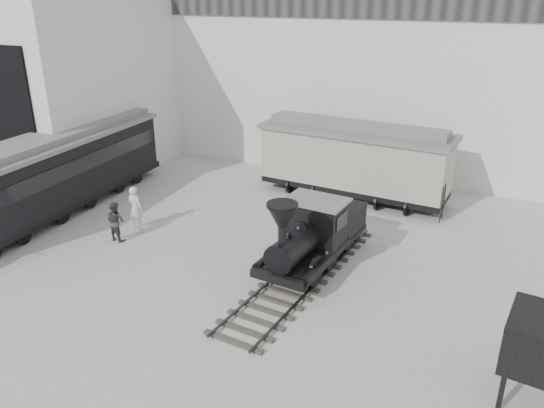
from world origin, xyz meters
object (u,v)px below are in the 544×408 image
at_px(locomotive, 311,239).
at_px(visitor_a, 135,208).
at_px(boxcar, 355,158).
at_px(visitor_b, 115,221).
at_px(passenger_coach, 62,170).

xyz_separation_m(locomotive, visitor_a, (-7.83, 0.34, -0.25)).
relative_size(locomotive, boxcar, 1.00).
height_order(locomotive, visitor_a, locomotive).
relative_size(locomotive, visitor_b, 5.73).
relative_size(locomotive, visitor_a, 4.92).
relative_size(locomotive, passenger_coach, 0.74).
bearing_deg(visitor_b, visitor_a, -89.52).
height_order(boxcar, visitor_a, boxcar).
bearing_deg(passenger_coach, boxcar, 28.24).
distance_m(locomotive, boxcar, 7.52).
xyz_separation_m(locomotive, boxcar, (-0.49, 7.47, 0.75)).
bearing_deg(locomotive, visitor_b, -167.21).
bearing_deg(visitor_b, passenger_coach, -17.57).
relative_size(boxcar, visitor_a, 4.91).
height_order(locomotive, passenger_coach, passenger_coach).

